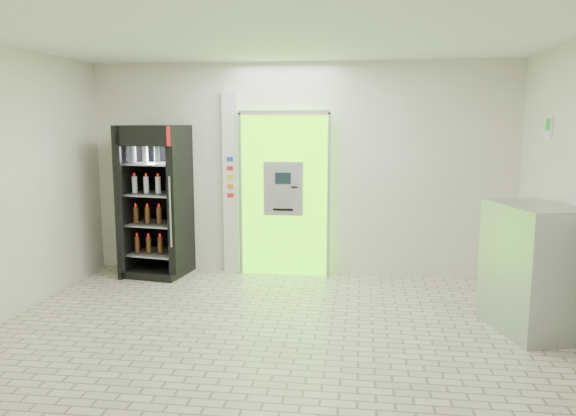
# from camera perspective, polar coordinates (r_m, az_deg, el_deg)

# --- Properties ---
(ground) EXTENTS (6.00, 6.00, 0.00)m
(ground) POSITION_cam_1_polar(r_m,az_deg,el_deg) (5.89, -1.65, -12.97)
(ground) COLOR beige
(ground) RESTS_ON ground
(room_shell) EXTENTS (6.00, 6.00, 6.00)m
(room_shell) POSITION_cam_1_polar(r_m,az_deg,el_deg) (5.47, -1.74, 5.23)
(room_shell) COLOR silver
(room_shell) RESTS_ON ground
(atm_assembly) EXTENTS (1.30, 0.24, 2.33)m
(atm_assembly) POSITION_cam_1_polar(r_m,az_deg,el_deg) (7.95, -0.36, 1.51)
(atm_assembly) COLOR #50E900
(atm_assembly) RESTS_ON ground
(pillar) EXTENTS (0.22, 0.11, 2.60)m
(pillar) POSITION_cam_1_polar(r_m,az_deg,el_deg) (8.11, -5.80, 2.53)
(pillar) COLOR silver
(pillar) RESTS_ON ground
(beverage_cooler) EXTENTS (0.90, 0.84, 2.13)m
(beverage_cooler) POSITION_cam_1_polar(r_m,az_deg,el_deg) (8.15, -13.25, 0.39)
(beverage_cooler) COLOR black
(beverage_cooler) RESTS_ON ground
(steel_cabinet) EXTENTS (0.95, 1.16, 1.34)m
(steel_cabinet) POSITION_cam_1_polar(r_m,az_deg,el_deg) (6.37, 23.58, -5.68)
(steel_cabinet) COLOR #9B9DA2
(steel_cabinet) RESTS_ON ground
(exit_sign) EXTENTS (0.02, 0.22, 0.26)m
(exit_sign) POSITION_cam_1_polar(r_m,az_deg,el_deg) (7.11, 24.98, 7.51)
(exit_sign) COLOR white
(exit_sign) RESTS_ON room_shell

